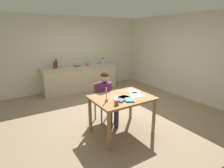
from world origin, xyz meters
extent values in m
cube|color=#937F60|center=(0.00, 0.00, -0.02)|extent=(5.20, 5.20, 0.04)
cube|color=beige|center=(0.00, 2.60, 1.30)|extent=(5.20, 0.12, 2.60)
cube|color=beige|center=(2.60, 0.00, 1.30)|extent=(0.12, 5.20, 2.60)
cube|color=beige|center=(0.00, 2.24, 0.43)|extent=(2.63, 0.60, 0.86)
cube|color=#B7B2A8|center=(0.00, 2.24, 0.88)|extent=(2.67, 0.64, 0.04)
cube|color=#9E7042|center=(-0.39, -0.92, 0.76)|extent=(1.18, 0.89, 0.04)
cylinder|color=#9E7042|center=(-0.92, -1.31, 0.37)|extent=(0.07, 0.07, 0.74)
cylinder|color=#9E7042|center=(0.14, -1.31, 0.37)|extent=(0.07, 0.07, 0.74)
cylinder|color=#9E7042|center=(-0.92, -0.54, 0.37)|extent=(0.07, 0.07, 0.74)
cylinder|color=#9E7042|center=(0.14, -0.54, 0.37)|extent=(0.07, 0.07, 0.74)
cube|color=#9E7042|center=(-0.43, -0.30, 0.48)|extent=(0.41, 0.41, 0.04)
cube|color=#9E7042|center=(-0.43, -0.11, 0.69)|extent=(0.36, 0.04, 0.40)
cylinder|color=#9E7042|center=(-0.61, -0.46, 0.23)|extent=(0.04, 0.04, 0.47)
cylinder|color=#9E7042|center=(-0.27, -0.47, 0.23)|extent=(0.04, 0.04, 0.47)
cylinder|color=#9E7042|center=(-0.60, -0.12, 0.23)|extent=(0.04, 0.04, 0.47)
cylinder|color=#9E7042|center=(-0.26, -0.13, 0.23)|extent=(0.04, 0.04, 0.47)
cylinder|color=#592666|center=(-0.43, -0.32, 0.70)|extent=(0.33, 0.33, 0.50)
sphere|color=#D8AD8C|center=(-0.43, -0.32, 1.06)|extent=(0.20, 0.20, 0.20)
sphere|color=#473323|center=(-0.43, -0.32, 1.10)|extent=(0.19, 0.19, 0.19)
cylinder|color=#383847|center=(-0.52, -0.50, 0.45)|extent=(0.14, 0.38, 0.13)
cylinder|color=#383847|center=(-0.53, -0.69, 0.23)|extent=(0.10, 0.10, 0.45)
cylinder|color=#383847|center=(-0.36, -0.51, 0.45)|extent=(0.14, 0.38, 0.13)
cylinder|color=#383847|center=(-0.37, -0.70, 0.23)|extent=(0.10, 0.10, 0.45)
cylinder|color=#D84C3F|center=(-0.71, -1.21, 0.83)|extent=(0.07, 0.07, 0.09)
torus|color=#D84C3F|center=(-0.67, -1.21, 0.83)|extent=(0.06, 0.01, 0.06)
cylinder|color=gold|center=(-0.77, -0.97, 0.81)|extent=(0.06, 0.06, 0.05)
cylinder|color=white|center=(-0.77, -0.97, 0.94)|extent=(0.02, 0.02, 0.22)
cube|color=teal|center=(-0.54, -1.09, 0.80)|extent=(0.22, 0.21, 0.03)
cube|color=#51B69F|center=(-0.38, -1.17, 0.80)|extent=(0.23, 0.25, 0.03)
cube|color=white|center=(-0.47, -0.98, 0.79)|extent=(0.32, 0.36, 0.00)
cube|color=white|center=(-0.35, -1.00, 0.79)|extent=(0.25, 0.32, 0.00)
cube|color=white|center=(-0.33, -1.00, 0.79)|extent=(0.33, 0.36, 0.00)
cube|color=white|center=(0.02, -0.74, 0.79)|extent=(0.22, 0.30, 0.00)
cube|color=white|center=(-0.04, -0.97, 0.79)|extent=(0.22, 0.30, 0.00)
cylinder|color=#B2B7BC|center=(0.39, 2.24, 0.92)|extent=(0.36, 0.36, 0.04)
cylinder|color=silver|center=(0.39, 2.40, 1.02)|extent=(0.02, 0.02, 0.24)
cylinder|color=#593319|center=(-0.92, 2.16, 1.00)|extent=(0.07, 0.07, 0.20)
cylinder|color=#593319|center=(-0.92, 2.16, 1.13)|extent=(0.03, 0.03, 0.05)
cylinder|color=#593319|center=(-0.81, 2.29, 1.03)|extent=(0.08, 0.08, 0.25)
cylinder|color=#593319|center=(-0.81, 2.29, 1.18)|extent=(0.04, 0.04, 0.06)
ellipsoid|color=tan|center=(-0.13, 2.18, 0.96)|extent=(0.25, 0.25, 0.11)
cylinder|color=#B7BABF|center=(0.92, 2.24, 0.99)|extent=(0.18, 0.18, 0.18)
cone|color=#262628|center=(0.92, 2.24, 1.10)|extent=(0.11, 0.11, 0.04)
cylinder|color=silver|center=(0.05, 2.39, 0.90)|extent=(0.06, 0.06, 0.00)
cylinder|color=silver|center=(0.05, 2.39, 0.94)|extent=(0.01, 0.01, 0.07)
cone|color=silver|center=(0.05, 2.39, 1.01)|extent=(0.07, 0.07, 0.08)
cylinder|color=silver|center=(-0.05, 2.39, 0.90)|extent=(0.06, 0.06, 0.00)
cylinder|color=silver|center=(-0.05, 2.39, 0.94)|extent=(0.01, 0.01, 0.07)
cone|color=silver|center=(-0.05, 2.39, 1.01)|extent=(0.07, 0.07, 0.08)
cylinder|color=#D84C3F|center=(0.19, 2.09, 0.95)|extent=(0.08, 0.08, 0.10)
torus|color=#D84C3F|center=(0.24, 2.09, 0.95)|extent=(0.07, 0.01, 0.07)
camera|label=1|loc=(-2.30, -3.64, 2.00)|focal=28.39mm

